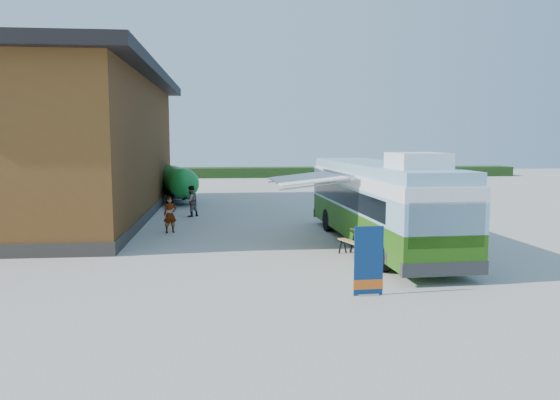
{
  "coord_description": "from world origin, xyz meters",
  "views": [
    {
      "loc": [
        -2.67,
        -18.9,
        4.05
      ],
      "look_at": [
        -0.33,
        4.3,
        1.4
      ],
      "focal_mm": 35.0,
      "sensor_mm": 36.0,
      "label": 1
    }
  ],
  "objects": [
    {
      "name": "awning",
      "position": [
        0.53,
        1.11,
        2.63
      ],
      "size": [
        2.66,
        4.12,
        0.5
      ],
      "rotation": [
        0.0,
        0.0,
        0.04
      ],
      "color": "white",
      "rests_on": "ground"
    },
    {
      "name": "ground",
      "position": [
        0.0,
        0.0,
        0.0
      ],
      "size": [
        100.0,
        100.0,
        0.0
      ],
      "primitive_type": "plane",
      "color": "#BCB7AD",
      "rests_on": "ground"
    },
    {
      "name": "person_b",
      "position": [
        -4.45,
        9.48,
        0.8
      ],
      "size": [
        0.99,
        0.97,
        1.6
      ],
      "primitive_type": "imported",
      "rotation": [
        0.0,
        0.0,
        -2.43
      ],
      "color": "#999999",
      "rests_on": "ground"
    },
    {
      "name": "slurry_tanker",
      "position": [
        -5.7,
        15.9,
        1.31
      ],
      "size": [
        2.96,
        5.95,
        2.27
      ],
      "rotation": [
        0.0,
        0.0,
        0.29
      ],
      "color": "#198C31",
      "rests_on": "ground"
    },
    {
      "name": "hedge",
      "position": [
        8.0,
        38.0,
        0.5
      ],
      "size": [
        40.0,
        3.0,
        1.0
      ],
      "primitive_type": "cube",
      "color": "#264419",
      "rests_on": "ground"
    },
    {
      "name": "barn",
      "position": [
        -10.5,
        10.0,
        3.59
      ],
      "size": [
        9.6,
        21.2,
        7.5
      ],
      "color": "brown",
      "rests_on": "ground"
    },
    {
      "name": "person_a",
      "position": [
        -5.04,
        4.61,
        0.79
      ],
      "size": [
        0.68,
        0.57,
        1.58
      ],
      "primitive_type": "imported",
      "rotation": [
        0.0,
        0.0,
        0.4
      ],
      "color": "#999999",
      "rests_on": "ground"
    },
    {
      "name": "banner",
      "position": [
        0.98,
        -5.45,
        0.74
      ],
      "size": [
        0.79,
        0.2,
        1.81
      ],
      "rotation": [
        0.0,
        0.0,
        0.04
      ],
      "color": "navy",
      "rests_on": "ground"
    },
    {
      "name": "picnic_table",
      "position": [
        2.19,
        -0.64,
        0.65
      ],
      "size": [
        1.84,
        1.73,
        0.87
      ],
      "rotation": [
        0.0,
        0.0,
        0.29
      ],
      "color": "tan",
      "rests_on": "ground"
    },
    {
      "name": "bus",
      "position": [
        3.04,
        0.89,
        1.72
      ],
      "size": [
        2.99,
        11.83,
        3.61
      ],
      "rotation": [
        0.0,
        0.0,
        0.04
      ],
      "color": "#337413",
      "rests_on": "ground"
    }
  ]
}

